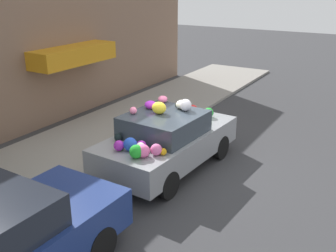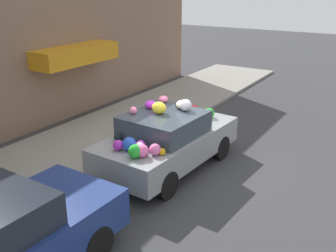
{
  "view_description": "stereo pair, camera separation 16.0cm",
  "coord_description": "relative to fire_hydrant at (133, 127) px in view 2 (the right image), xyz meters",
  "views": [
    {
      "loc": [
        -7.61,
        -4.64,
        4.39
      ],
      "look_at": [
        0.0,
        -0.07,
        1.1
      ],
      "focal_mm": 42.0,
      "sensor_mm": 36.0,
      "label": 1
    },
    {
      "loc": [
        -7.52,
        -4.78,
        4.39
      ],
      "look_at": [
        0.0,
        -0.07,
        1.1
      ],
      "focal_mm": 42.0,
      "sensor_mm": 36.0,
      "label": 2
    }
  ],
  "objects": [
    {
      "name": "ground_plane",
      "position": [
        -0.88,
        -1.68,
        -0.45
      ],
      "size": [
        60.0,
        60.0,
        0.0
      ],
      "primitive_type": "plane",
      "color": "#38383A"
    },
    {
      "name": "fire_hydrant",
      "position": [
        0.0,
        0.0,
        0.0
      ],
      "size": [
        0.2,
        0.2,
        0.7
      ],
      "color": "gold",
      "rests_on": "sidewalk_curb"
    },
    {
      "name": "sidewalk_curb",
      "position": [
        -0.88,
        1.02,
        -0.4
      ],
      "size": [
        24.0,
        3.2,
        0.1
      ],
      "color": "gray",
      "rests_on": "ground"
    },
    {
      "name": "art_car",
      "position": [
        -0.93,
        -1.75,
        0.33
      ],
      "size": [
        4.03,
        2.03,
        1.74
      ],
      "rotation": [
        0.0,
        0.0,
        -0.06
      ],
      "color": "gray",
      "rests_on": "ground"
    },
    {
      "name": "building_facade",
      "position": [
        -0.81,
        3.24,
        2.52
      ],
      "size": [
        18.0,
        1.2,
        6.02
      ],
      "color": "#846651",
      "rests_on": "ground"
    }
  ]
}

